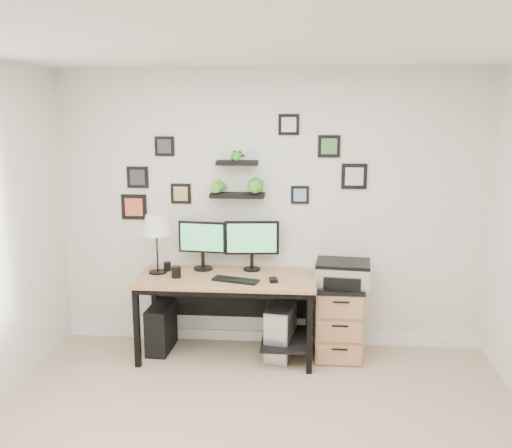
# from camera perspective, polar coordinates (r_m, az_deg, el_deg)

# --- Properties ---
(room) EXTENTS (4.00, 4.00, 4.00)m
(room) POSITION_cam_1_polar(r_m,az_deg,el_deg) (5.68, 1.38, -11.14)
(room) COLOR #C2A98B
(room) RESTS_ON ground
(desk) EXTENTS (1.60, 0.70, 0.75)m
(desk) POSITION_cam_1_polar(r_m,az_deg,el_deg) (5.21, -2.52, -6.52)
(desk) COLOR tan
(desk) RESTS_ON ground
(monitor_left) EXTENTS (0.45, 0.19, 0.46)m
(monitor_left) POSITION_cam_1_polar(r_m,az_deg,el_deg) (5.32, -5.38, -1.77)
(monitor_left) COLOR black
(monitor_left) RESTS_ON desk
(monitor_right) EXTENTS (0.50, 0.18, 0.47)m
(monitor_right) POSITION_cam_1_polar(r_m,az_deg,el_deg) (5.27, -0.43, -1.73)
(monitor_right) COLOR black
(monitor_right) RESTS_ON desk
(keyboard) EXTENTS (0.43, 0.23, 0.02)m
(keyboard) POSITION_cam_1_polar(r_m,az_deg,el_deg) (5.02, -2.06, -5.63)
(keyboard) COLOR black
(keyboard) RESTS_ON desk
(mouse) EXTENTS (0.09, 0.11, 0.03)m
(mouse) POSITION_cam_1_polar(r_m,az_deg,el_deg) (5.00, 1.74, -5.61)
(mouse) COLOR black
(mouse) RESTS_ON desk
(table_lamp) EXTENTS (0.27, 0.27, 0.54)m
(table_lamp) POSITION_cam_1_polar(r_m,az_deg,el_deg) (5.23, -9.94, -0.25)
(table_lamp) COLOR black
(table_lamp) RESTS_ON desk
(mug) EXTENTS (0.09, 0.09, 0.10)m
(mug) POSITION_cam_1_polar(r_m,az_deg,el_deg) (5.16, -8.00, -4.79)
(mug) COLOR black
(mug) RESTS_ON desk
(pen_cup) EXTENTS (0.07, 0.07, 0.08)m
(pen_cup) POSITION_cam_1_polar(r_m,az_deg,el_deg) (5.38, -8.86, -4.21)
(pen_cup) COLOR black
(pen_cup) RESTS_ON desk
(pc_tower_black) EXTENTS (0.21, 0.44, 0.43)m
(pc_tower_black) POSITION_cam_1_polar(r_m,az_deg,el_deg) (5.50, -9.47, -10.20)
(pc_tower_black) COLOR black
(pc_tower_black) RESTS_ON ground
(pc_tower_grey) EXTENTS (0.29, 0.51, 0.48)m
(pc_tower_grey) POSITION_cam_1_polar(r_m,az_deg,el_deg) (5.30, 2.48, -10.61)
(pc_tower_grey) COLOR gray
(pc_tower_grey) RESTS_ON ground
(file_cabinet) EXTENTS (0.43, 0.53, 0.67)m
(file_cabinet) POSITION_cam_1_polar(r_m,az_deg,el_deg) (5.33, 8.23, -9.52)
(file_cabinet) COLOR tan
(file_cabinet) RESTS_ON ground
(printer) EXTENTS (0.51, 0.43, 0.22)m
(printer) POSITION_cam_1_polar(r_m,az_deg,el_deg) (5.20, 8.68, -4.90)
(printer) COLOR silver
(printer) RESTS_ON file_cabinet
(wall_decor) EXTENTS (2.30, 0.18, 0.99)m
(wall_decor) POSITION_cam_1_polar(r_m,az_deg,el_deg) (5.24, -1.90, 4.97)
(wall_decor) COLOR black
(wall_decor) RESTS_ON ground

